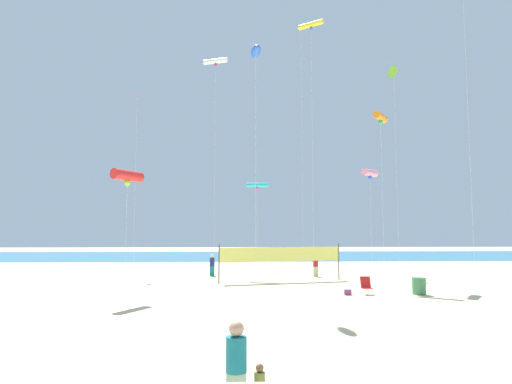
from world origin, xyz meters
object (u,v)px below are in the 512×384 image
(beach_handbag, at_px, (348,292))
(kite_cyan_tube, at_px, (257,185))
(kite_yellow_tube, at_px, (311,26))
(kite_lime_delta, at_px, (394,73))
(folding_beach_chair, at_px, (366,285))
(kite_white_tube, at_px, (216,62))
(kite_blue_inflatable, at_px, (256,52))
(trash_barrel, at_px, (419,286))
(kite_violet_diamond, at_px, (137,105))
(kite_pink_tube, at_px, (370,173))
(volleyball_net, at_px, (281,256))
(kite_yellow_diamond, at_px, (300,31))
(beachgoer_maroon_shirt, at_px, (316,265))
(beachgoer_navy_shirt, at_px, (212,264))
(kite_red_tube, at_px, (127,176))
(kite_orange_tube, at_px, (380,118))
(mother_figure, at_px, (236,364))

(beach_handbag, bearing_deg, kite_cyan_tube, 104.60)
(kite_yellow_tube, bearing_deg, kite_lime_delta, 7.60)
(folding_beach_chair, bearing_deg, kite_white_tube, 111.24)
(kite_yellow_tube, distance_m, kite_blue_inflatable, 13.23)
(trash_barrel, height_order, kite_violet_diamond, kite_violet_diamond)
(kite_pink_tube, height_order, kite_yellow_tube, kite_yellow_tube)
(volleyball_net, relative_size, kite_blue_inflatable, 0.60)
(kite_lime_delta, xyz_separation_m, kite_yellow_diamond, (-6.93, 3.98, 5.27))
(kite_violet_diamond, height_order, kite_white_tube, kite_white_tube)
(trash_barrel, distance_m, kite_pink_tube, 11.17)
(kite_violet_diamond, bearing_deg, kite_cyan_tube, 12.22)
(folding_beach_chair, relative_size, kite_cyan_tube, 0.12)
(beachgoer_maroon_shirt, distance_m, kite_blue_inflatable, 15.25)
(beach_handbag, height_order, kite_lime_delta, kite_lime_delta)
(beachgoer_maroon_shirt, distance_m, beachgoer_navy_shirt, 7.34)
(kite_cyan_tube, bearing_deg, kite_pink_tube, -39.71)
(kite_violet_diamond, distance_m, kite_cyan_tube, 12.12)
(trash_barrel, xyz_separation_m, kite_cyan_tube, (-7.72, 15.33, 6.71))
(trash_barrel, xyz_separation_m, volleyball_net, (-6.57, 5.60, 1.21))
(beachgoer_navy_shirt, xyz_separation_m, folding_beach_chair, (8.50, -8.89, -0.35))
(kite_pink_tube, bearing_deg, kite_red_tube, -149.50)
(kite_yellow_diamond, bearing_deg, kite_orange_tube, -68.58)
(mother_figure, xyz_separation_m, kite_red_tube, (-5.67, 13.88, 5.13))
(beachgoer_maroon_shirt, height_order, kite_cyan_tube, kite_cyan_tube)
(kite_pink_tube, relative_size, kite_violet_diamond, 0.53)
(beach_handbag, distance_m, kite_pink_tube, 12.05)
(trash_barrel, bearing_deg, folding_beach_chair, 175.75)
(mother_figure, bearing_deg, kite_lime_delta, 87.18)
(beachgoer_navy_shirt, distance_m, kite_violet_diamond, 14.91)
(beachgoer_navy_shirt, relative_size, kite_yellow_tube, 0.08)
(beachgoer_maroon_shirt, relative_size, kite_yellow_tube, 0.08)
(beachgoer_maroon_shirt, relative_size, trash_barrel, 1.79)
(beachgoer_navy_shirt, distance_m, kite_white_tube, 18.99)
(beach_handbag, xyz_separation_m, kite_blue_inflatable, (-4.68, -0.09, 12.50))
(beachgoer_maroon_shirt, bearing_deg, kite_yellow_tube, -80.04)
(beachgoer_navy_shirt, height_order, kite_white_tube, kite_white_tube)
(mother_figure, distance_m, trash_barrel, 16.83)
(mother_figure, bearing_deg, kite_blue_inflatable, 109.74)
(trash_barrel, height_order, kite_orange_tube, kite_orange_tube)
(kite_yellow_tube, bearing_deg, kite_white_tube, 143.49)
(kite_yellow_diamond, bearing_deg, trash_barrel, -75.90)
(kite_blue_inflatable, bearing_deg, mother_figure, -93.47)
(kite_white_tube, bearing_deg, kite_violet_diamond, -155.02)
(kite_white_tube, xyz_separation_m, kite_blue_inflatable, (3.08, -16.23, -5.83))
(beachgoer_maroon_shirt, height_order, kite_lime_delta, kite_lime_delta)
(beachgoer_navy_shirt, xyz_separation_m, kite_lime_delta, (14.30, 2.14, 15.02))
(beachgoer_navy_shirt, relative_size, kite_blue_inflatable, 0.12)
(trash_barrel, height_order, kite_cyan_tube, kite_cyan_tube)
(kite_yellow_diamond, bearing_deg, mother_figure, -100.49)
(volleyball_net, relative_size, kite_violet_diamond, 0.54)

